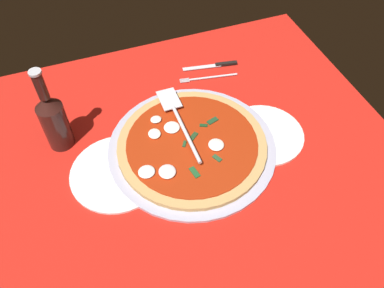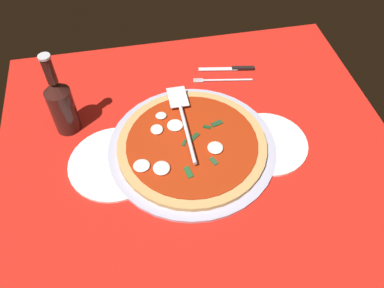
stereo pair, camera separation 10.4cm
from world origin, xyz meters
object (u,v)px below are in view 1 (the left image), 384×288
dinner_plate_right (264,135)px  pizza_server (179,119)px  place_setting_far (212,72)px  beer_bottle (54,120)px  pizza (191,145)px  dinner_plate_left (117,173)px

dinner_plate_right → pizza_server: bearing=154.4°
pizza_server → place_setting_far: size_ratio=1.32×
dinner_plate_right → beer_bottle: 55.70cm
pizza → beer_bottle: bearing=156.2°
pizza_server → dinner_plate_right: bearing=-116.0°
place_setting_far → beer_bottle: bearing=24.5°
dinner_plate_left → dinner_plate_right: bearing=-1.9°
dinner_plate_left → beer_bottle: bearing=127.2°
dinner_plate_right → pizza_server: (-21.11, 10.12, 3.79)cm
dinner_plate_left → place_setting_far: 46.75cm
pizza_server → place_setting_far: bearing=-42.9°
pizza → place_setting_far: size_ratio=1.84×
dinner_plate_left → pizza: size_ratio=0.60×
beer_bottle → place_setting_far: bearing=14.7°
beer_bottle → dinner_plate_left: bearing=-52.8°
pizza → beer_bottle: 35.79cm
pizza → place_setting_far: pizza is taller
place_setting_far → dinner_plate_left: bearing=46.7°
dinner_plate_right → pizza_server: 23.72cm
place_setting_far → beer_bottle: 51.40cm
place_setting_far → dinner_plate_right: bearing=106.6°
dinner_plate_left → pizza_server: bearing=23.9°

